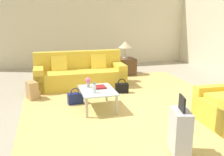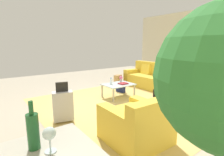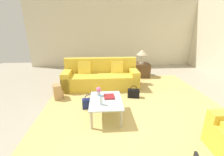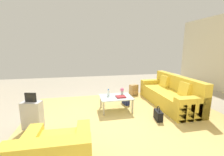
{
  "view_description": "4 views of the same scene",
  "coord_description": "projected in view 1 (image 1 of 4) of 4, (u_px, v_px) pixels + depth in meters",
  "views": [
    {
      "loc": [
        4.29,
        -1.47,
        1.85
      ],
      "look_at": [
        0.12,
        -0.33,
        0.76
      ],
      "focal_mm": 40.0,
      "sensor_mm": 36.0,
      "label": 1
    },
    {
      "loc": [
        2.8,
        3.54,
        1.59
      ],
      "look_at": [
        -0.02,
        -0.31,
        0.67
      ],
      "focal_mm": 28.0,
      "sensor_mm": 36.0,
      "label": 2
    },
    {
      "loc": [
        2.46,
        -0.57,
        1.87
      ],
      "look_at": [
        -0.7,
        -0.35,
        0.79
      ],
      "focal_mm": 24.0,
      "sensor_mm": 36.0,
      "label": 3
    },
    {
      "loc": [
        0.52,
        3.47,
        1.76
      ],
      "look_at": [
        -0.19,
        -0.02,
        1.05
      ],
      "focal_mm": 24.0,
      "sensor_mm": 36.0,
      "label": 4
    }
  ],
  "objects": [
    {
      "name": "ground_plane",
      "position": [
        127.0,
        114.0,
        4.85
      ],
      "size": [
        12.0,
        12.0,
        0.0
      ],
      "primitive_type": "plane",
      "color": "#A89E89"
    },
    {
      "name": "wall_left",
      "position": [
        84.0,
        24.0,
        9.2
      ],
      "size": [
        0.12,
        8.0,
        3.1
      ],
      "primitive_type": "cube",
      "color": "beige",
      "rests_on": "ground"
    },
    {
      "name": "area_rug",
      "position": [
        127.0,
        102.0,
        5.46
      ],
      "size": [
        5.2,
        4.4,
        0.01
      ],
      "primitive_type": "cube",
      "color": "tan",
      "rests_on": "ground"
    },
    {
      "name": "couch",
      "position": [
        80.0,
        75.0,
        6.67
      ],
      "size": [
        0.88,
        2.34,
        0.92
      ],
      "color": "gold",
      "rests_on": "ground"
    },
    {
      "name": "coffee_table",
      "position": [
        97.0,
        92.0,
        5.01
      ],
      "size": [
        0.9,
        0.68,
        0.41
      ],
      "color": "silver",
      "rests_on": "ground"
    },
    {
      "name": "water_bottle",
      "position": [
        94.0,
        88.0,
        4.76
      ],
      "size": [
        0.06,
        0.06,
        0.2
      ],
      "color": "silver",
      "rests_on": "coffee_table"
    },
    {
      "name": "coffee_table_book",
      "position": [
        100.0,
        87.0,
        5.12
      ],
      "size": [
        0.26,
        0.23,
        0.03
      ],
      "primitive_type": "cube",
      "rotation": [
        0.0,
        0.0,
        0.04
      ],
      "color": "maroon",
      "rests_on": "coffee_table"
    },
    {
      "name": "flower_vase",
      "position": [
        88.0,
        81.0,
        5.13
      ],
      "size": [
        0.11,
        0.11,
        0.21
      ],
      "color": "#B2B7BC",
      "rests_on": "coffee_table"
    },
    {
      "name": "side_table",
      "position": [
        125.0,
        66.0,
        8.03
      ],
      "size": [
        0.6,
        0.6,
        0.52
      ],
      "primitive_type": "cube",
      "color": "#513823",
      "rests_on": "ground"
    },
    {
      "name": "table_lamp",
      "position": [
        125.0,
        45.0,
        7.86
      ],
      "size": [
        0.42,
        0.42,
        0.54
      ],
      "color": "#ADA899",
      "rests_on": "side_table"
    },
    {
      "name": "suitcase_silver",
      "position": [
        180.0,
        131.0,
        3.31
      ],
      "size": [
        0.44,
        0.31,
        0.85
      ],
      "color": "#B7B7BC",
      "rests_on": "ground"
    },
    {
      "name": "handbag_black",
      "position": [
        122.0,
        88.0,
        6.1
      ],
      "size": [
        0.19,
        0.34,
        0.36
      ],
      "color": "black",
      "rests_on": "ground"
    },
    {
      "name": "handbag_navy",
      "position": [
        75.0,
        98.0,
        5.34
      ],
      "size": [
        0.18,
        0.34,
        0.36
      ],
      "color": "navy",
      "rests_on": "ground"
    },
    {
      "name": "backpack_tan",
      "position": [
        33.0,
        91.0,
        5.66
      ],
      "size": [
        0.35,
        0.33,
        0.4
      ],
      "color": "tan",
      "rests_on": "ground"
    }
  ]
}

